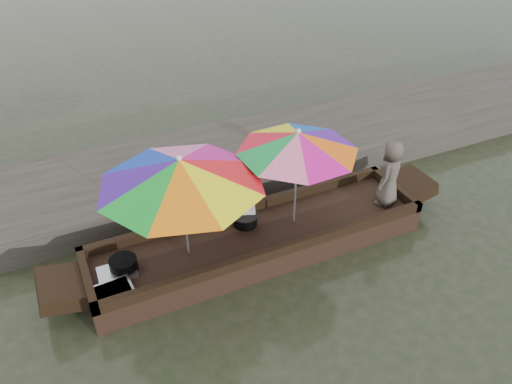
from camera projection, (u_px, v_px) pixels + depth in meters
name	position (u px, v px, depth m)	size (l,w,h in m)	color
water	(259.00, 251.00, 7.42)	(80.00, 80.00, 0.00)	black
dock	(206.00, 166.00, 8.92)	(22.00, 2.20, 0.50)	#2D2B26
boat_hull	(259.00, 242.00, 7.32)	(4.94, 1.20, 0.35)	black
cooking_pot	(124.00, 265.00, 6.51)	(0.36, 0.36, 0.19)	black
tray_crayfish	(113.00, 292.00, 6.19)	(0.49, 0.34, 0.09)	silver
tray_scallop	(117.00, 272.00, 6.50)	(0.49, 0.34, 0.06)	silver
charcoal_grill	(245.00, 220.00, 7.33)	(0.35, 0.35, 0.17)	black
supply_bag	(245.00, 213.00, 7.39)	(0.28, 0.22, 0.26)	silver
vendor	(390.00, 173.00, 7.53)	(0.53, 0.35, 1.08)	#4C453E
umbrella_bow	(184.00, 208.00, 6.41)	(2.15, 2.15, 1.55)	#E51496
umbrella_stern	(296.00, 179.00, 6.98)	(1.69, 1.69, 1.55)	#5614A5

